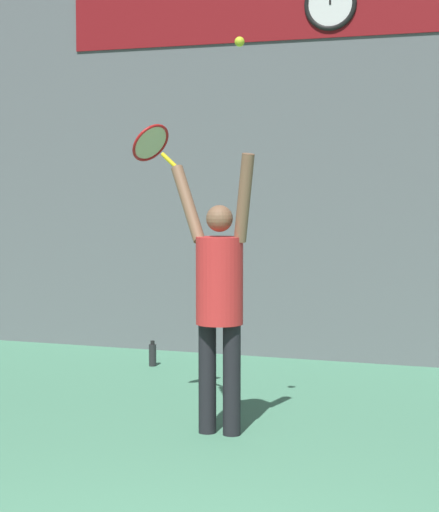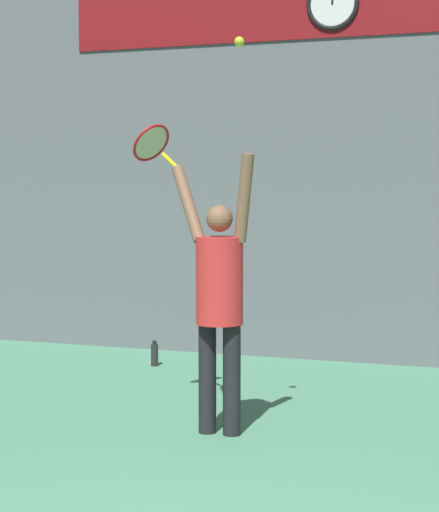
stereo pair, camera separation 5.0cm
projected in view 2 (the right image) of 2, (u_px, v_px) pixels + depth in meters
name	position (u px, v px, depth m)	size (l,w,h in m)	color
back_wall	(396.00, 118.00, 9.27)	(18.00, 0.10, 5.00)	slate
scoreboard_clock	(333.00, 3.00, 9.33)	(0.54, 0.05, 0.54)	white
tennis_player	(219.00, 293.00, 6.70)	(0.77, 0.44, 2.04)	black
tennis_racket	(152.00, 144.00, 7.14)	(0.44, 0.39, 0.35)	yellow
tennis_ball	(239.00, 42.00, 6.37)	(0.07, 0.07, 0.07)	#CCDB2D
water_bottle	(155.00, 354.00, 9.35)	(0.08, 0.08, 0.26)	#262628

